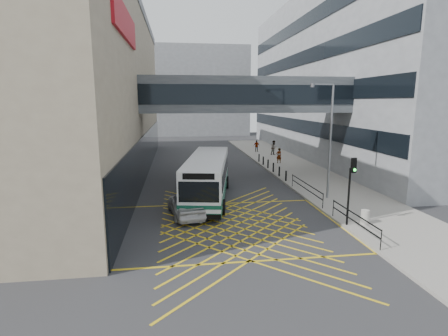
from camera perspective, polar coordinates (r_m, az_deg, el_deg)
name	(u,v)px	position (r m, az deg, el deg)	size (l,w,h in m)	color
ground	(234,226)	(20.05, 1.58, -9.47)	(120.00, 120.00, 0.00)	#333335
building_whsmith	(8,90)	(37.63, -31.75, 10.83)	(24.17, 42.00, 16.00)	tan
building_right	(389,77)	(50.53, 25.32, 13.27)	(24.09, 44.00, 20.00)	gray
building_far	(180,92)	(78.58, -7.19, 12.22)	(28.00, 16.00, 18.00)	gray
skybridge	(246,95)	(31.16, 3.54, 11.81)	(20.00, 4.10, 3.00)	#474C51
pavement	(297,170)	(36.32, 11.79, -0.32)	(6.00, 54.00, 0.16)	gray
box_junction	(234,226)	(20.05, 1.58, -9.45)	(12.00, 9.00, 0.01)	gold
bus	(208,176)	(25.16, -2.67, -1.32)	(4.49, 11.36, 3.11)	white
car_white	(186,203)	(21.70, -6.25, -5.78)	(1.99, 4.86, 1.55)	silver
car_dark	(201,160)	(38.20, -3.70, 1.35)	(1.70, 4.36, 1.36)	#222227
car_silver	(210,157)	(40.25, -2.22, 1.85)	(1.85, 4.39, 1.37)	gray
traffic_light	(351,182)	(20.23, 20.04, -2.12)	(0.30, 0.46, 3.82)	black
street_lamp	(328,135)	(25.31, 16.67, 5.26)	(1.81, 0.46, 7.97)	slate
litter_bin	(365,217)	(21.35, 22.03, -7.42)	(0.46, 0.46, 0.80)	#ADA89E
kerb_railings	(325,199)	(23.14, 16.10, -4.82)	(0.05, 12.54, 1.00)	black
bollards	(271,166)	(35.40, 7.62, 0.40)	(0.14, 10.14, 0.90)	black
pedestrian_a	(279,156)	(39.44, 8.96, 2.01)	(0.67, 0.48, 1.69)	gray
pedestrian_b	(274,148)	(45.54, 8.16, 3.29)	(0.90, 0.52, 1.83)	gray
pedestrian_c	(257,146)	(48.18, 5.36, 3.60)	(0.92, 0.44, 1.55)	gray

